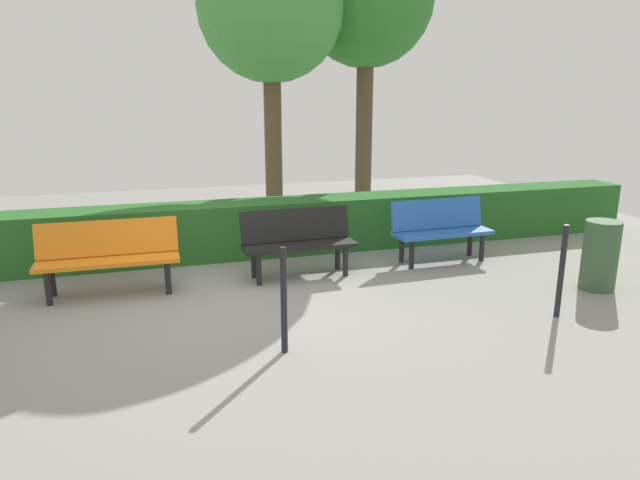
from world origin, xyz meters
TOP-DOWN VIEW (x-y plane):
  - ground_plane at (0.00, 0.00)m, footprint 16.00×16.00m
  - bench_blue at (-3.08, -0.76)m, footprint 1.41×0.51m
  - bench_black at (-1.00, -0.68)m, footprint 1.45×0.50m
  - bench_orange at (1.29, -0.66)m, footprint 1.60×0.48m
  - hedge_row at (-0.97, -1.81)m, footprint 11.73×0.66m
  - tree_near at (-3.00, -3.61)m, footprint 2.31×2.31m
  - tree_mid at (-1.24, -3.18)m, footprint 2.31×2.31m
  - railing_post_near at (-3.30, 1.46)m, footprint 0.06×0.06m
  - railing_post_mid at (-0.32, 1.46)m, footprint 0.06×0.06m
  - trash_bin at (-4.34, 0.86)m, footprint 0.41×0.41m

SIDE VIEW (x-z plane):
  - ground_plane at x=0.00m, z-range 0.00..0.00m
  - hedge_row at x=-0.97m, z-range 0.00..0.78m
  - trash_bin at x=-4.34m, z-range 0.00..0.84m
  - bench_blue at x=-3.08m, z-range 0.05..0.91m
  - bench_black at x=-1.00m, z-range 0.05..0.91m
  - bench_orange at x=1.29m, z-range 0.05..0.91m
  - railing_post_near at x=-3.30m, z-range 0.00..1.00m
  - railing_post_mid at x=-0.32m, z-range 0.00..1.00m
  - tree_mid at x=-1.24m, z-range 1.17..5.92m
  - tree_near at x=-3.00m, z-range 1.30..6.30m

